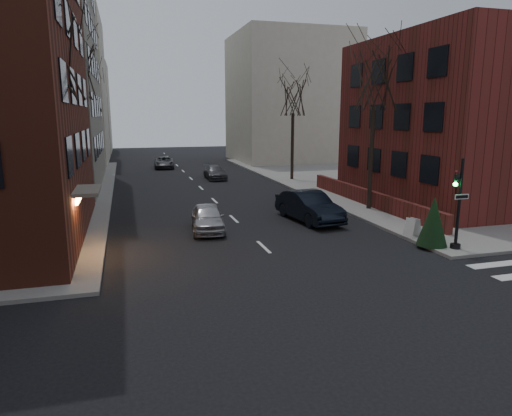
{
  "coord_description": "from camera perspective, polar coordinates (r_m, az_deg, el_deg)",
  "views": [
    {
      "loc": [
        -5.89,
        -7.33,
        5.98
      ],
      "look_at": [
        -0.56,
        11.33,
        2.0
      ],
      "focal_mm": 32.0,
      "sensor_mm": 36.0,
      "label": 1
    }
  ],
  "objects": [
    {
      "name": "ground",
      "position": [
        11.14,
        20.66,
        -21.68
      ],
      "size": [
        160.0,
        160.0,
        0.0
      ],
      "primitive_type": "plane",
      "color": "black",
      "rests_on": "ground"
    },
    {
      "name": "sidewalk_far_right",
      "position": [
        51.44,
        26.99,
        3.73
      ],
      "size": [
        44.0,
        44.0,
        0.15
      ],
      "primitive_type": "cube",
      "color": "gray",
      "rests_on": "ground"
    },
    {
      "name": "building_right_brick",
      "position": [
        34.57,
        24.81,
        9.74
      ],
      "size": [
        12.0,
        14.0,
        11.0
      ],
      "primitive_type": "cube",
      "color": "maroon",
      "rests_on": "ground"
    },
    {
      "name": "low_wall_right",
      "position": [
        30.86,
        13.83,
        1.3
      ],
      "size": [
        0.35,
        16.0,
        1.0
      ],
      "primitive_type": "cube",
      "color": "maroon",
      "rests_on": "sidewalk_far_right"
    },
    {
      "name": "building_distant_la",
      "position": [
        63.06,
        -24.95,
        13.28
      ],
      "size": [
        14.0,
        16.0,
        18.0
      ],
      "primitive_type": "cube",
      "color": "beige",
      "rests_on": "ground"
    },
    {
      "name": "building_distant_ra",
      "position": [
        61.05,
        4.19,
        13.45
      ],
      "size": [
        14.0,
        14.0,
        16.0
      ],
      "primitive_type": "cube",
      "color": "beige",
      "rests_on": "ground"
    },
    {
      "name": "building_distant_lb",
      "position": [
        79.65,
        -21.53,
        11.53
      ],
      "size": [
        10.0,
        12.0,
        14.0
      ],
      "primitive_type": "cube",
      "color": "beige",
      "rests_on": "ground"
    },
    {
      "name": "traffic_signal",
      "position": [
        21.78,
        23.87,
        -0.19
      ],
      "size": [
        0.76,
        0.44,
        4.0
      ],
      "color": "black",
      "rests_on": "sidewalk_far_right"
    },
    {
      "name": "tree_left_a",
      "position": [
        21.67,
        -24.72,
        17.18
      ],
      "size": [
        4.18,
        4.18,
        10.26
      ],
      "color": "#2D231C",
      "rests_on": "sidewalk_far_left"
    },
    {
      "name": "tree_left_b",
      "position": [
        33.58,
        -21.71,
        15.81
      ],
      "size": [
        4.4,
        4.4,
        10.8
      ],
      "color": "#2D231C",
      "rests_on": "sidewalk_far_left"
    },
    {
      "name": "tree_left_c",
      "position": [
        47.46,
        -20.01,
        13.38
      ],
      "size": [
        3.96,
        3.96,
        9.72
      ],
      "color": "#2D231C",
      "rests_on": "sidewalk_far_left"
    },
    {
      "name": "tree_right_a",
      "position": [
        29.35,
        14.66,
        15.23
      ],
      "size": [
        3.96,
        3.96,
        9.72
      ],
      "color": "#2D231C",
      "rests_on": "sidewalk_far_right"
    },
    {
      "name": "tree_right_b",
      "position": [
        42.01,
        4.67,
        13.74
      ],
      "size": [
        3.74,
        3.74,
        9.18
      ],
      "color": "#2D231C",
      "rests_on": "sidewalk_far_right"
    },
    {
      "name": "streetlamp_near",
      "position": [
        29.47,
        -20.59,
        7.47
      ],
      "size": [
        0.36,
        0.36,
        6.28
      ],
      "color": "black",
      "rests_on": "sidewalk_far_left"
    },
    {
      "name": "streetlamp_far",
      "position": [
        49.41,
        -18.86,
        8.95
      ],
      "size": [
        0.36,
        0.36,
        6.28
      ],
      "color": "black",
      "rests_on": "sidewalk_far_left"
    },
    {
      "name": "parked_sedan",
      "position": [
        26.15,
        6.62,
        0.21
      ],
      "size": [
        2.5,
        5.39,
        1.71
      ],
      "primitive_type": "imported",
      "rotation": [
        0.0,
        0.0,
        0.14
      ],
      "color": "black",
      "rests_on": "ground"
    },
    {
      "name": "car_lane_silver",
      "position": [
        23.99,
        -6.08,
        -1.19
      ],
      "size": [
        2.1,
        4.27,
        1.4
      ],
      "primitive_type": "imported",
      "rotation": [
        0.0,
        0.0,
        -0.11
      ],
      "color": "#A6A6AC",
      "rests_on": "ground"
    },
    {
      "name": "car_lane_gray",
      "position": [
        43.4,
        -5.14,
        4.45
      ],
      "size": [
        1.78,
        4.3,
        1.24
      ],
      "primitive_type": "imported",
      "rotation": [
        0.0,
        0.0,
        -0.01
      ],
      "color": "#3E3E43",
      "rests_on": "ground"
    },
    {
      "name": "car_lane_far",
      "position": [
        53.2,
        -11.41,
        5.61
      ],
      "size": [
        2.49,
        4.8,
        1.29
      ],
      "primitive_type": "imported",
      "rotation": [
        0.0,
        0.0,
        -0.07
      ],
      "color": "#434348",
      "rests_on": "ground"
    },
    {
      "name": "sandwich_board",
      "position": [
        23.37,
        18.98,
        -2.31
      ],
      "size": [
        0.54,
        0.67,
        0.94
      ],
      "primitive_type": "cube",
      "rotation": [
        0.0,
        0.0,
        0.23
      ],
      "color": "white",
      "rests_on": "sidewalk_far_right"
    },
    {
      "name": "evergreen_shrub",
      "position": [
        22.06,
        21.27,
        -1.53
      ],
      "size": [
        1.7,
        1.7,
        2.25
      ],
      "primitive_type": "cone",
      "rotation": [
        0.0,
        0.0,
        -0.31
      ],
      "color": "black",
      "rests_on": "sidewalk_far_right"
    }
  ]
}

